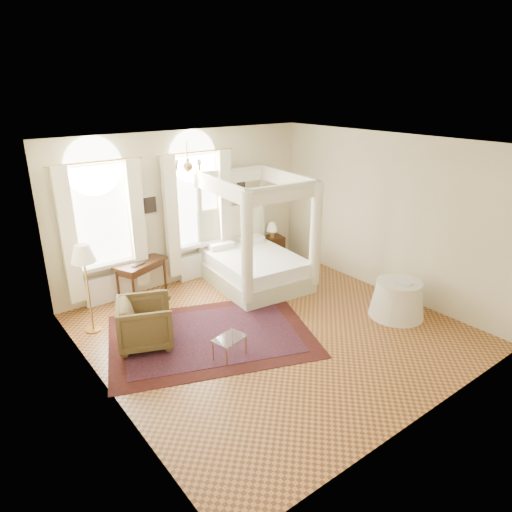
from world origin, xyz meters
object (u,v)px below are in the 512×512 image
(floor_lamp, at_px, (83,258))
(side_table, at_px, (397,299))
(stool, at_px, (155,299))
(coffee_table, at_px, (230,340))
(writing_desk, at_px, (141,267))
(canopy_bed, at_px, (256,261))
(nightstand, at_px, (274,248))
(armchair, at_px, (145,323))

(floor_lamp, height_order, side_table, floor_lamp)
(stool, distance_m, side_table, 4.58)
(coffee_table, distance_m, side_table, 3.44)
(writing_desk, distance_m, stool, 1.08)
(coffee_table, height_order, side_table, side_table)
(writing_desk, bearing_deg, canopy_bed, -21.60)
(nightstand, height_order, floor_lamp, floor_lamp)
(coffee_table, height_order, floor_lamp, floor_lamp)
(nightstand, bearing_deg, floor_lamp, -171.20)
(canopy_bed, height_order, nightstand, canopy_bed)
(stool, xyz_separation_m, armchair, (-0.54, -0.75, 0.01))
(writing_desk, bearing_deg, nightstand, 0.00)
(writing_desk, distance_m, side_table, 5.12)
(writing_desk, height_order, stool, writing_desk)
(armchair, distance_m, coffee_table, 1.50)
(nightstand, xyz_separation_m, coffee_table, (-3.36, -2.97, 0.01))
(canopy_bed, relative_size, stool, 5.03)
(canopy_bed, height_order, armchair, canopy_bed)
(stool, distance_m, armchair, 0.92)
(floor_lamp, bearing_deg, coffee_table, -56.44)
(writing_desk, height_order, floor_lamp, floor_lamp)
(armchair, xyz_separation_m, floor_lamp, (-0.58, 1.03, 0.99))
(armchair, height_order, coffee_table, armchair)
(nightstand, xyz_separation_m, writing_desk, (-3.53, 0.00, 0.36))
(writing_desk, height_order, coffee_table, writing_desk)
(stool, bearing_deg, writing_desk, 79.28)
(nightstand, distance_m, floor_lamp, 5.01)
(coffee_table, xyz_separation_m, floor_lamp, (-1.47, 2.22, 1.07))
(side_table, bearing_deg, writing_desk, 133.47)
(side_table, bearing_deg, nightstand, 89.88)
(armchair, bearing_deg, floor_lamp, 51.83)
(nightstand, height_order, coffee_table, nightstand)
(canopy_bed, bearing_deg, nightstand, 35.58)
(stool, bearing_deg, floor_lamp, 165.96)
(writing_desk, xyz_separation_m, coffee_table, (0.16, -2.97, -0.35))
(canopy_bed, distance_m, stool, 2.47)
(floor_lamp, xyz_separation_m, side_table, (4.83, -2.96, -1.05))
(canopy_bed, xyz_separation_m, side_table, (1.25, -2.81, -0.20))
(canopy_bed, distance_m, nightstand, 1.56)
(nightstand, bearing_deg, writing_desk, 180.00)
(coffee_table, bearing_deg, canopy_bed, 44.52)
(nightstand, bearing_deg, armchair, -157.37)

